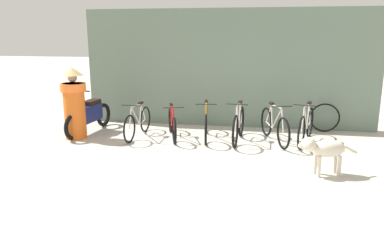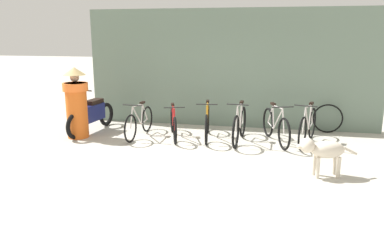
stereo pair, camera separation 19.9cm
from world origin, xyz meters
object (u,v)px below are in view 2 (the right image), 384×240
(stray_dog, at_px, (323,150))
(spare_tire_left, at_px, (328,119))
(motorcycle, at_px, (91,114))
(bicycle_5, at_px, (308,127))
(person_in_robes, at_px, (76,102))
(bicycle_1, at_px, (173,124))
(bicycle_3, at_px, (239,126))
(bicycle_4, at_px, (276,127))
(bicycle_0, at_px, (139,122))
(bicycle_2, at_px, (207,123))

(stray_dog, height_order, spare_tire_left, spare_tire_left)
(motorcycle, relative_size, stray_dog, 1.89)
(bicycle_5, distance_m, person_in_robes, 5.16)
(bicycle_1, relative_size, bicycle_3, 0.94)
(bicycle_3, bearing_deg, bicycle_4, 103.40)
(bicycle_5, height_order, stray_dog, bicycle_5)
(person_in_robes, bearing_deg, bicycle_5, -131.58)
(bicycle_1, relative_size, stray_dog, 1.53)
(bicycle_3, height_order, stray_dog, bicycle_3)
(bicycle_3, relative_size, person_in_robes, 1.03)
(bicycle_4, xyz_separation_m, stray_dog, (0.74, -1.89, 0.10))
(bicycle_0, bearing_deg, bicycle_2, 100.27)
(bicycle_4, relative_size, spare_tire_left, 2.34)
(bicycle_3, bearing_deg, stray_dog, 45.23)
(bicycle_2, height_order, person_in_robes, person_in_robes)
(bicycle_2, xyz_separation_m, bicycle_5, (2.19, 0.00, 0.02))
(bicycle_3, distance_m, spare_tire_left, 2.35)
(bicycle_2, height_order, bicycle_5, bicycle_5)
(bicycle_4, distance_m, motorcycle, 4.36)
(bicycle_4, relative_size, stray_dog, 1.61)
(person_in_robes, distance_m, spare_tire_left, 5.91)
(bicycle_0, bearing_deg, spare_tire_left, 109.81)
(bicycle_5, bearing_deg, bicycle_0, -70.72)
(bicycle_3, relative_size, motorcycle, 0.86)
(bicycle_3, xyz_separation_m, motorcycle, (-3.58, 0.16, 0.06))
(bicycle_1, height_order, bicycle_3, bicycle_3)
(bicycle_3, xyz_separation_m, person_in_robes, (-3.67, -0.35, 0.45))
(bicycle_1, bearing_deg, bicycle_5, 74.06)
(bicycle_0, xyz_separation_m, bicycle_5, (3.75, 0.18, 0.04))
(stray_dog, distance_m, spare_tire_left, 3.04)
(bicycle_4, distance_m, bicycle_5, 0.68)
(bicycle_3, xyz_separation_m, bicycle_5, (1.45, 0.17, 0.00))
(motorcycle, height_order, person_in_robes, person_in_robes)
(bicycle_0, height_order, bicycle_1, bicycle_0)
(bicycle_3, relative_size, bicycle_5, 0.99)
(bicycle_3, bearing_deg, bicycle_1, -87.54)
(bicycle_1, bearing_deg, stray_dog, 40.76)
(bicycle_3, relative_size, stray_dog, 1.62)
(bicycle_4, bearing_deg, bicycle_3, -99.69)
(bicycle_0, distance_m, bicycle_1, 0.80)
(bicycle_0, height_order, bicycle_5, bicycle_5)
(bicycle_0, bearing_deg, bicycle_4, 96.22)
(bicycle_0, distance_m, bicycle_2, 1.57)
(bicycle_1, relative_size, spare_tire_left, 2.21)
(bicycle_3, xyz_separation_m, spare_tire_left, (2.01, 1.23, -0.02))
(person_in_robes, height_order, spare_tire_left, person_in_robes)
(bicycle_4, xyz_separation_m, motorcycle, (-4.36, 0.05, 0.07))
(bicycle_2, bearing_deg, bicycle_1, -89.67)
(bicycle_0, distance_m, bicycle_3, 2.30)
(bicycle_4, relative_size, person_in_robes, 1.02)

